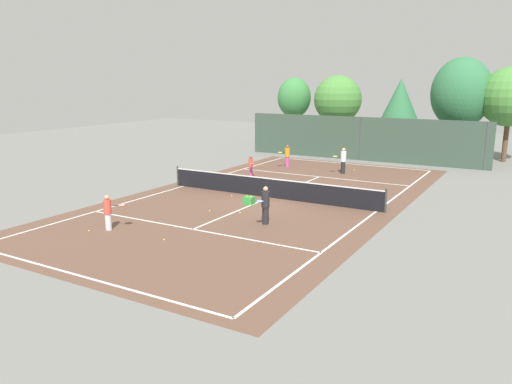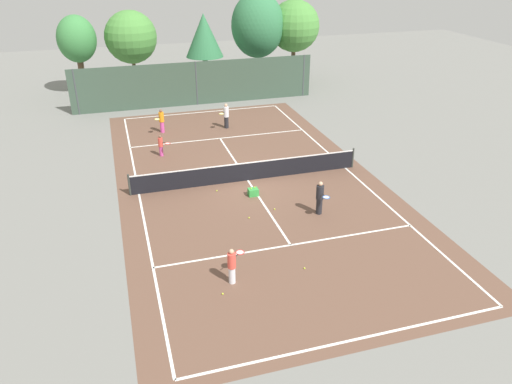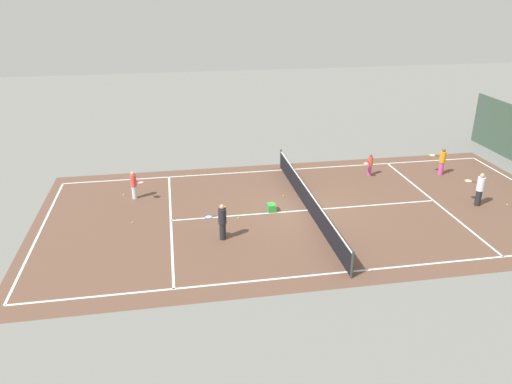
{
  "view_description": "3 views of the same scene",
  "coord_description": "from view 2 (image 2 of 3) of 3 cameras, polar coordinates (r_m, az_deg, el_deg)",
  "views": [
    {
      "loc": [
        11.68,
        -21.55,
        5.79
      ],
      "look_at": [
        0.72,
        -2.62,
        0.88
      ],
      "focal_mm": 34.86,
      "sensor_mm": 36.0,
      "label": 1
    },
    {
      "loc": [
        -6.19,
        -22.28,
        10.94
      ],
      "look_at": [
        -0.52,
        -3.23,
        0.96
      ],
      "focal_mm": 34.91,
      "sensor_mm": 36.0,
      "label": 2
    },
    {
      "loc": [
        20.56,
        -6.12,
        10.0
      ],
      "look_at": [
        -0.88,
        -2.34,
        0.74
      ],
      "focal_mm": 34.98,
      "sensor_mm": 36.0,
      "label": 3
    }
  ],
  "objects": [
    {
      "name": "player_3",
      "position": [
        28.85,
        -10.82,
        5.28
      ],
      "size": [
        0.72,
        0.77,
        1.25
      ],
      "color": "#D14799",
      "rests_on": "ground_plane"
    },
    {
      "name": "tennis_ball_1",
      "position": [
        34.52,
        -3.54,
        8.2
      ],
      "size": [
        0.07,
        0.07,
        0.07
      ],
      "primitive_type": "sphere",
      "color": "#CCE533",
      "rests_on": "ground_plane"
    },
    {
      "name": "tree_0",
      "position": [
        42.65,
        -14.15,
        16.82
      ],
      "size": [
        4.12,
        4.12,
        6.28
      ],
      "color": "brown",
      "rests_on": "ground_plane"
    },
    {
      "name": "tennis_ball_3",
      "position": [
        22.06,
        -0.81,
        -2.97
      ],
      "size": [
        0.07,
        0.07,
        0.07
      ],
      "primitive_type": "sphere",
      "color": "#CCE533",
      "rests_on": "ground_plane"
    },
    {
      "name": "tree_2",
      "position": [
        42.95,
        0.19,
        18.55
      ],
      "size": [
        4.35,
        4.14,
        7.5
      ],
      "color": "brown",
      "rests_on": "ground_plane"
    },
    {
      "name": "player_0",
      "position": [
        32.86,
        -3.45,
        8.74
      ],
      "size": [
        0.81,
        0.82,
        1.65
      ],
      "color": "#232328",
      "rests_on": "ground_plane"
    },
    {
      "name": "player_1",
      "position": [
        17.78,
        -2.76,
        -8.39
      ],
      "size": [
        0.79,
        0.76,
        1.42
      ],
      "color": "silver",
      "rests_on": "ground_plane"
    },
    {
      "name": "tree_3",
      "position": [
        42.47,
        -19.85,
        16.1
      ],
      "size": [
        2.98,
        3.07,
        6.08
      ],
      "color": "brown",
      "rests_on": "ground_plane"
    },
    {
      "name": "tree_4",
      "position": [
        44.18,
        4.41,
        18.42
      ],
      "size": [
        4.25,
        4.25,
        6.8
      ],
      "color": "brown",
      "rests_on": "ground_plane"
    },
    {
      "name": "tennis_ball_0",
      "position": [
        17.65,
        -3.84,
        -11.56
      ],
      "size": [
        0.07,
        0.07,
        0.07
      ],
      "primitive_type": "sphere",
      "color": "#CCE533",
      "rests_on": "ground_plane"
    },
    {
      "name": "ground_plane",
      "position": [
        25.58,
        -0.95,
        1.34
      ],
      "size": [
        80.0,
        80.0,
        0.0
      ],
      "primitive_type": "plane",
      "color": "slate"
    },
    {
      "name": "tennis_ball_2",
      "position": [
        22.77,
        2.14,
        -1.97
      ],
      "size": [
        0.07,
        0.07,
        0.07
      ],
      "primitive_type": "sphere",
      "color": "#CCE533",
      "rests_on": "ground_plane"
    },
    {
      "name": "player_4",
      "position": [
        32.58,
        -10.78,
        8.04
      ],
      "size": [
        0.71,
        0.86,
        1.53
      ],
      "color": "#D14799",
      "rests_on": "ground_plane"
    },
    {
      "name": "tennis_ball_4",
      "position": [
        18.92,
        5.57,
        -8.69
      ],
      "size": [
        0.07,
        0.07,
        0.07
      ],
      "primitive_type": "sphere",
      "color": "#CCE533",
      "rests_on": "ground_plane"
    },
    {
      "name": "tennis_net",
      "position": [
        25.37,
        -0.96,
        2.39
      ],
      "size": [
        11.9,
        0.1,
        1.1
      ],
      "color": "#333833",
      "rests_on": "ground_plane"
    },
    {
      "name": "player_2",
      "position": [
        22.25,
        7.33,
        -0.62
      ],
      "size": [
        0.4,
        0.92,
        1.59
      ],
      "color": "#232328",
      "rests_on": "ground_plane"
    },
    {
      "name": "court_surface",
      "position": [
        25.58,
        -0.95,
        1.35
      ],
      "size": [
        13.0,
        25.0,
        0.01
      ],
      "color": "brown",
      "rests_on": "ground_plane"
    },
    {
      "name": "ball_crate",
      "position": [
        23.97,
        -0.33,
        -0.0
      ],
      "size": [
        0.48,
        0.38,
        0.43
      ],
      "color": "green",
      "rests_on": "ground_plane"
    },
    {
      "name": "tennis_ball_5",
      "position": [
        24.5,
        -4.52,
        0.15
      ],
      "size": [
        0.07,
        0.07,
        0.07
      ],
      "primitive_type": "sphere",
      "color": "#CCE533",
      "rests_on": "ground_plane"
    },
    {
      "name": "perimeter_fence",
      "position": [
        37.97,
        -6.84,
        12.24
      ],
      "size": [
        18.0,
        0.12,
        3.2
      ],
      "color": "#384C3D",
      "rests_on": "ground_plane"
    },
    {
      "name": "tree_1",
      "position": [
        42.1,
        -5.98,
        17.38
      ],
      "size": [
        3.04,
        3.04,
        5.97
      ],
      "color": "brown",
      "rests_on": "ground_plane"
    }
  ]
}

